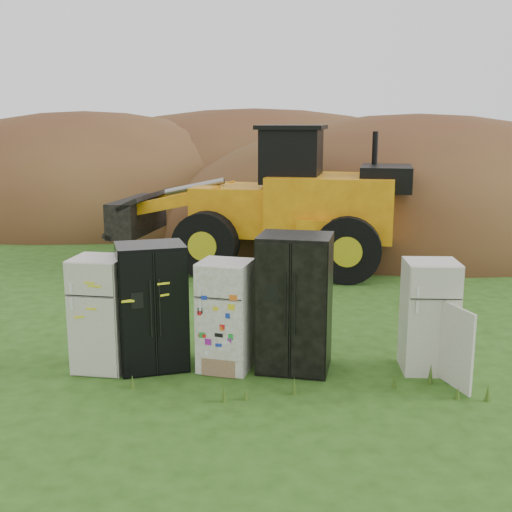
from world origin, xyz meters
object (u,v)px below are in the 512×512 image
Objects in this scene: fridge_sticker at (226,316)px; fridge_open_door at (429,316)px; fridge_black_side at (152,306)px; fridge_leftmost at (101,314)px; fridge_dark_mid at (295,303)px; wheel_loader at (256,197)px.

fridge_sticker is 0.99× the size of fridge_open_door.
fridge_open_door is (3.97, -0.05, -0.11)m from fridge_black_side.
fridge_black_side reaches higher than fridge_leftmost.
fridge_leftmost is at bearing -178.36° from fridge_open_door.
fridge_leftmost is 2.78m from fridge_dark_mid.
fridge_black_side is at bearing -179.25° from fridge_open_door.
fridge_black_side is (0.72, 0.06, 0.09)m from fridge_leftmost.
fridge_sticker is 2.91m from fridge_open_door.
fridge_sticker is at bearing -82.32° from wheel_loader.
fridge_dark_mid reaches higher than fridge_leftmost.
fridge_black_side is 6.74m from wheel_loader.
wheel_loader is at bearing 101.28° from fridge_sticker.
fridge_leftmost is 0.90× the size of fridge_black_side.
fridge_sticker is at bearing 8.63° from fridge_leftmost.
wheel_loader is (1.41, 6.55, 0.80)m from fridge_black_side.
fridge_leftmost is at bearing -97.21° from wheel_loader.
fridge_open_door is (1.92, -0.03, -0.18)m from fridge_dark_mid.
fridge_leftmost is 1.79m from fridge_sticker.
fridge_sticker is 1.01m from fridge_dark_mid.
fridge_leftmost reaches higher than fridge_open_door.
fridge_sticker is 0.81× the size of fridge_dark_mid.
wheel_loader is (0.34, 6.60, 0.91)m from fridge_sticker.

